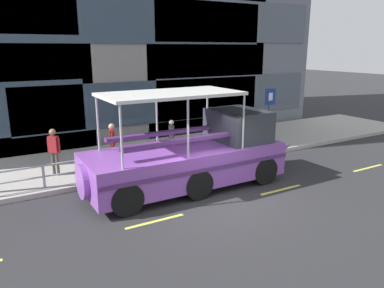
{
  "coord_description": "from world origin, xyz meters",
  "views": [
    {
      "loc": [
        -6.32,
        -9.27,
        4.78
      ],
      "look_at": [
        0.4,
        2.27,
        1.3
      ],
      "focal_mm": 34.52,
      "sensor_mm": 36.0,
      "label": 1
    }
  ],
  "objects_px": {
    "pedestrian_near_bow": "(209,130)",
    "pedestrian_mid_right": "(112,141)",
    "parking_sign": "(269,107)",
    "pedestrian_near_stern": "(54,147)",
    "duck_tour_boat": "(198,155)",
    "pedestrian_mid_left": "(171,134)"
  },
  "relations": [
    {
      "from": "pedestrian_near_bow",
      "to": "pedestrian_mid_right",
      "type": "distance_m",
      "value": 4.66
    },
    {
      "from": "pedestrian_mid_right",
      "to": "parking_sign",
      "type": "bearing_deg",
      "value": -5.61
    },
    {
      "from": "pedestrian_near_stern",
      "to": "pedestrian_mid_right",
      "type": "bearing_deg",
      "value": -0.75
    },
    {
      "from": "parking_sign",
      "to": "duck_tour_boat",
      "type": "bearing_deg",
      "value": -156.58
    },
    {
      "from": "parking_sign",
      "to": "pedestrian_near_stern",
      "type": "height_order",
      "value": "parking_sign"
    },
    {
      "from": "duck_tour_boat",
      "to": "parking_sign",
      "type": "bearing_deg",
      "value": 23.42
    },
    {
      "from": "pedestrian_near_stern",
      "to": "parking_sign",
      "type": "bearing_deg",
      "value": -4.51
    },
    {
      "from": "duck_tour_boat",
      "to": "pedestrian_near_bow",
      "type": "distance_m",
      "value": 4.07
    },
    {
      "from": "pedestrian_mid_left",
      "to": "pedestrian_near_bow",
      "type": "bearing_deg",
      "value": -0.58
    },
    {
      "from": "parking_sign",
      "to": "duck_tour_boat",
      "type": "distance_m",
      "value": 5.91
    },
    {
      "from": "parking_sign",
      "to": "pedestrian_mid_right",
      "type": "height_order",
      "value": "parking_sign"
    },
    {
      "from": "pedestrian_near_bow",
      "to": "pedestrian_mid_right",
      "type": "relative_size",
      "value": 0.91
    },
    {
      "from": "parking_sign",
      "to": "pedestrian_near_bow",
      "type": "distance_m",
      "value": 3.08
    },
    {
      "from": "parking_sign",
      "to": "pedestrian_mid_right",
      "type": "distance_m",
      "value": 7.54
    },
    {
      "from": "pedestrian_near_bow",
      "to": "pedestrian_mid_left",
      "type": "height_order",
      "value": "pedestrian_mid_left"
    },
    {
      "from": "pedestrian_mid_right",
      "to": "pedestrian_near_stern",
      "type": "relative_size",
      "value": 0.99
    },
    {
      "from": "pedestrian_mid_left",
      "to": "pedestrian_near_stern",
      "type": "xyz_separation_m",
      "value": [
        -4.9,
        -0.11,
        0.1
      ]
    },
    {
      "from": "parking_sign",
      "to": "pedestrian_mid_right",
      "type": "bearing_deg",
      "value": 174.39
    },
    {
      "from": "pedestrian_mid_left",
      "to": "pedestrian_mid_right",
      "type": "bearing_deg",
      "value": -177.04
    },
    {
      "from": "parking_sign",
      "to": "pedestrian_mid_right",
      "type": "xyz_separation_m",
      "value": [
        -7.46,
        0.73,
        -0.83
      ]
    },
    {
      "from": "pedestrian_mid_right",
      "to": "pedestrian_near_stern",
      "type": "distance_m",
      "value": 2.2
    },
    {
      "from": "parking_sign",
      "to": "pedestrian_near_stern",
      "type": "relative_size",
      "value": 1.58
    }
  ]
}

